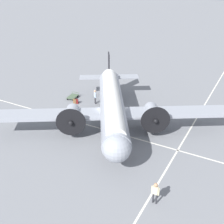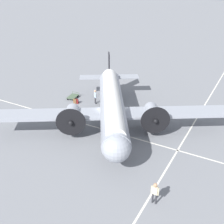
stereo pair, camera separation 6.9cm
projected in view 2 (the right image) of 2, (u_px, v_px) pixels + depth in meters
ground_plane at (112, 125)px, 30.13m from camera, size 300.00×300.00×0.00m
apron_line_eastwest at (107, 130)px, 29.21m from camera, size 120.00×0.16×0.01m
apron_line_northsouth at (181, 144)px, 26.86m from camera, size 0.16×120.00×0.01m
airliner_main at (112, 106)px, 28.67m from camera, size 21.49×17.79×5.61m
crew_foreground at (155, 191)px, 19.59m from camera, size 0.62×0.29×1.80m
passenger_boarding at (95, 95)px, 34.57m from camera, size 0.47×0.46×1.81m
suitcase_near_door at (77, 101)px, 34.93m from camera, size 0.42×0.19×0.63m
suitcase_upright_spare at (75, 101)px, 34.92m from camera, size 0.43×0.12×0.65m
baggage_cart at (73, 96)px, 36.35m from camera, size 1.26×1.83×0.56m
traffic_cone at (124, 152)px, 25.15m from camera, size 0.49×0.49×0.65m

